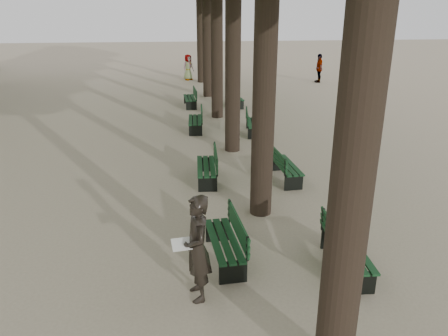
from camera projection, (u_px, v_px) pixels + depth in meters
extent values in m
plane|color=tan|center=(211.00, 291.00, 7.75)|extent=(120.00, 120.00, 0.00)
cylinder|color=#33261C|center=(361.00, 103.00, 4.76)|extent=(0.52, 0.52, 7.50)
cylinder|color=#33261C|center=(265.00, 56.00, 9.41)|extent=(0.52, 0.52, 7.50)
cylinder|color=#33261C|center=(233.00, 40.00, 14.07)|extent=(0.52, 0.52, 7.50)
cylinder|color=#33261C|center=(217.00, 31.00, 18.73)|extent=(0.52, 0.52, 7.50)
cylinder|color=#33261C|center=(207.00, 27.00, 23.38)|extent=(0.52, 0.52, 7.50)
cylinder|color=#33261C|center=(201.00, 23.00, 28.04)|extent=(0.52, 0.52, 7.50)
cube|color=black|center=(224.00, 250.00, 8.61)|extent=(0.64, 1.83, 0.45)
cube|color=black|center=(224.00, 240.00, 8.53)|extent=(0.66, 1.83, 0.04)
cube|color=black|center=(238.00, 227.00, 8.49)|extent=(0.17, 1.80, 0.40)
cube|color=black|center=(206.00, 174.00, 12.57)|extent=(0.62, 1.83, 0.45)
cube|color=black|center=(206.00, 166.00, 12.49)|extent=(0.64, 1.83, 0.04)
cube|color=black|center=(216.00, 157.00, 12.42)|extent=(0.14, 1.80, 0.40)
cube|color=black|center=(195.00, 125.00, 17.72)|extent=(0.62, 1.83, 0.45)
cube|color=black|center=(195.00, 120.00, 17.64)|extent=(0.64, 1.83, 0.04)
cube|color=black|center=(202.00, 113.00, 17.57)|extent=(0.14, 1.80, 0.40)
cube|color=black|center=(190.00, 102.00, 22.01)|extent=(0.58, 1.82, 0.45)
cube|color=black|center=(190.00, 98.00, 21.93)|extent=(0.60, 1.82, 0.04)
cube|color=black|center=(195.00, 92.00, 21.88)|extent=(0.10, 1.80, 0.40)
cube|color=black|center=(347.00, 259.00, 8.32)|extent=(0.60, 1.82, 0.45)
cube|color=black|center=(348.00, 248.00, 8.24)|extent=(0.62, 1.82, 0.04)
cube|color=black|center=(335.00, 236.00, 8.13)|extent=(0.12, 1.80, 0.40)
cube|color=black|center=(286.00, 172.00, 12.66)|extent=(0.62, 1.83, 0.45)
cube|color=black|center=(286.00, 165.00, 12.58)|extent=(0.64, 1.83, 0.04)
cube|color=black|center=(277.00, 157.00, 12.44)|extent=(0.14, 1.80, 0.40)
cube|color=black|center=(254.00, 128.00, 17.29)|extent=(0.75, 1.85, 0.45)
cube|color=black|center=(254.00, 123.00, 17.21)|extent=(0.77, 1.86, 0.04)
cube|color=black|center=(247.00, 116.00, 17.12)|extent=(0.28, 1.79, 0.40)
cube|color=black|center=(235.00, 102.00, 22.11)|extent=(0.69, 1.84, 0.45)
cube|color=black|center=(235.00, 97.00, 22.03)|extent=(0.71, 1.84, 0.04)
cube|color=black|center=(230.00, 92.00, 21.88)|extent=(0.21, 1.80, 0.40)
imported|color=black|center=(197.00, 248.00, 7.28)|extent=(0.50, 0.81, 1.90)
cube|color=white|center=(182.00, 244.00, 7.22)|extent=(0.37, 0.29, 0.12)
imported|color=#262628|center=(319.00, 68.00, 28.90)|extent=(0.47, 1.12, 1.86)
imported|color=#262628|center=(213.00, 62.00, 33.41)|extent=(1.05, 0.52, 1.55)
imported|color=#262628|center=(188.00, 67.00, 29.88)|extent=(0.88, 0.79, 1.72)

